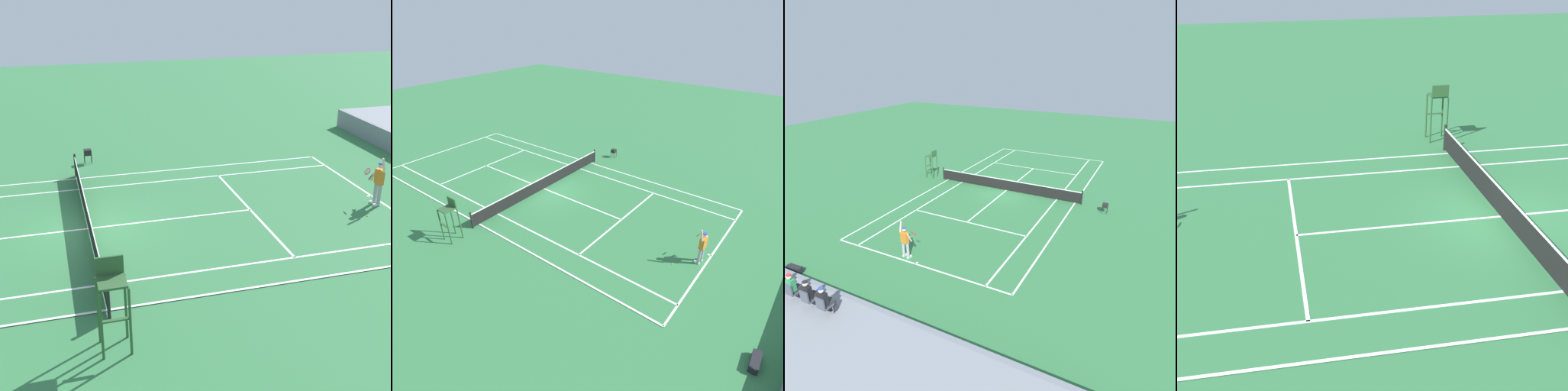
# 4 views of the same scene
# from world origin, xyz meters

# --- Properties ---
(ground_plane) EXTENTS (80.00, 80.00, 0.00)m
(ground_plane) POSITION_xyz_m (0.00, 0.00, 0.00)
(ground_plane) COLOR #337542
(court) EXTENTS (11.08, 23.88, 0.03)m
(court) POSITION_xyz_m (0.00, 0.00, 0.01)
(court) COLOR #337542
(court) RESTS_ON ground
(net) EXTENTS (11.98, 0.10, 1.07)m
(net) POSITION_xyz_m (0.00, 0.00, 0.52)
(net) COLOR black
(net) RESTS_ON ground
(tennis_player) EXTENTS (0.79, 0.62, 2.08)m
(tennis_player) POSITION_xyz_m (0.84, 11.55, 0.99)
(tennis_player) COLOR #9E9EA3
(tennis_player) RESTS_ON ground
(tennis_ball) EXTENTS (0.07, 0.07, 0.07)m
(tennis_ball) POSITION_xyz_m (1.82, 10.56, 0.03)
(tennis_ball) COLOR #D1E533
(tennis_ball) RESTS_ON ground
(umpire_chair) EXTENTS (0.77, 0.77, 2.44)m
(umpire_chair) POSITION_xyz_m (7.13, 0.00, 1.56)
(umpire_chair) COLOR #2D562D
(umpire_chair) RESTS_ON ground
(equipment_bag) EXTENTS (0.92, 0.38, 0.32)m
(equipment_bag) POSITION_xyz_m (5.00, 15.24, 0.16)
(equipment_bag) COLOR black
(equipment_bag) RESTS_ON ground
(ball_hopper) EXTENTS (0.36, 0.36, 0.70)m
(ball_hopper) POSITION_xyz_m (-7.69, 0.73, 0.57)
(ball_hopper) COLOR black
(ball_hopper) RESTS_ON ground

